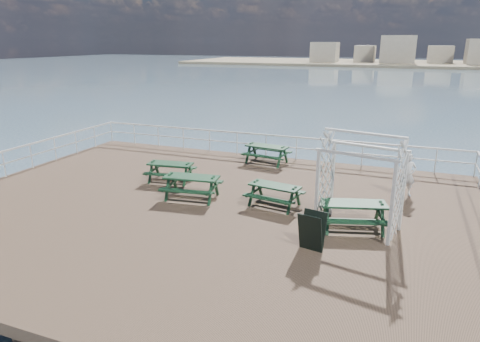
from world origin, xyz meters
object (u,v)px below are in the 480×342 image
picnic_table_b (267,150)px  picnic_table_e (353,210)px  picnic_table_c (275,191)px  trellis_arbor (360,187)px  picnic_table_a (170,168)px  person (408,175)px  picnic_table_d (192,182)px

picnic_table_b → picnic_table_e: (4.50, -5.78, 0.00)m
picnic_table_c → picnic_table_e: picnic_table_e is taller
picnic_table_c → trellis_arbor: bearing=-7.9°
picnic_table_c → picnic_table_a: bearing=176.6°
picnic_table_a → trellis_arbor: size_ratio=0.65×
picnic_table_a → picnic_table_e: bearing=-22.6°
picnic_table_c → person: bearing=42.0°
picnic_table_b → picnic_table_c: picnic_table_b is taller
picnic_table_d → person: (6.98, 2.99, 0.19)m
trellis_arbor → picnic_table_e: bearing=-152.0°
picnic_table_a → trellis_arbor: trellis_arbor is taller
picnic_table_d → trellis_arbor: (5.68, -0.50, 0.70)m
picnic_table_a → picnic_table_e: 7.46m
picnic_table_e → trellis_arbor: 0.71m
picnic_table_e → trellis_arbor: trellis_arbor is taller
picnic_table_e → trellis_arbor: size_ratio=0.77×
picnic_table_a → picnic_table_c: (4.55, -1.03, -0.01)m
picnic_table_a → person: size_ratio=1.22×
picnic_table_b → picnic_table_d: 5.34m
picnic_table_b → person: size_ratio=1.33×
picnic_table_a → picnic_table_c: bearing=-20.3°
picnic_table_a → picnic_table_b: size_ratio=0.92×
trellis_arbor → person: bearing=81.8°
picnic_table_b → picnic_table_c: 5.21m
picnic_table_a → trellis_arbor: (7.33, -1.90, 0.74)m
picnic_table_d → picnic_table_a: bearing=132.6°
person → picnic_table_e: bearing=-135.4°
picnic_table_a → picnic_table_e: size_ratio=0.85×
picnic_table_e → trellis_arbor: (0.13, 0.04, 0.70)m
picnic_table_d → picnic_table_e: picnic_table_d is taller
picnic_table_b → trellis_arbor: bearing=-43.3°
picnic_table_d → person: 7.59m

